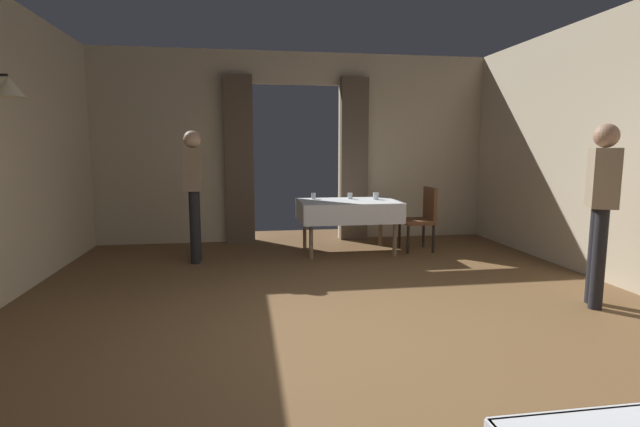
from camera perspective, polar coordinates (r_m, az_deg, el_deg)
ground at (r=3.90m, az=4.25°, el=-14.72°), size 10.08×10.08×0.00m
wall_back at (r=7.73m, az=-2.80°, el=8.03°), size 6.40×0.27×3.00m
dining_table_mid at (r=6.81m, az=3.42°, el=0.76°), size 1.42×0.94×0.75m
chair_mid_right at (r=7.09m, az=12.18°, el=-0.26°), size 0.44×0.44×0.93m
glass_mid_a at (r=7.04m, az=3.64°, el=2.14°), size 0.07×0.07×0.09m
glass_mid_b at (r=6.99m, az=-0.79°, el=2.11°), size 0.06×0.06×0.09m
glass_mid_c at (r=6.98m, az=6.74°, el=2.11°), size 0.08×0.08×0.10m
person_waiter_by_doorway at (r=6.37m, az=-14.96°, el=3.35°), size 0.23×0.36×1.72m
person_diner_standing_aside at (r=5.12m, az=30.78°, el=1.46°), size 0.36×0.42×1.72m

